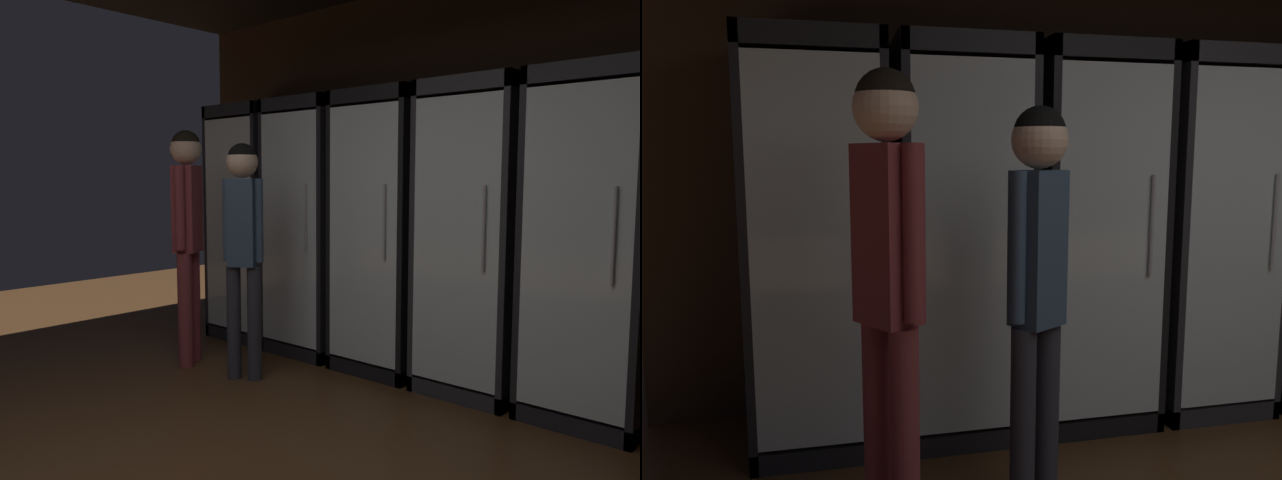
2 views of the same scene
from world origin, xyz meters
The scene contains 8 objects.
wall_back centered at (0.00, 3.03, 1.40)m, with size 6.00×0.06×2.80m, color #382619.
cooler_far_left centered at (-2.08, 2.69, 0.98)m, with size 0.65×0.69×2.00m.
cooler_left centered at (-1.37, 2.69, 0.98)m, with size 0.65×0.69×2.00m.
cooler_center centered at (-0.66, 2.70, 0.98)m, with size 0.65×0.69×2.00m.
cooler_right centered at (0.04, 2.69, 0.98)m, with size 0.65×0.69×2.00m.
cooler_far_right centered at (0.75, 2.69, 0.97)m, with size 0.65×0.69×2.00m.
shopper_near centered at (-1.26, 1.77, 1.03)m, with size 0.25×0.22×1.62m.
shopper_far centered at (-1.83, 1.73, 1.10)m, with size 0.25×0.30×1.73m.
Camera 1 is at (1.88, -0.94, 1.39)m, focal length 34.23 mm.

